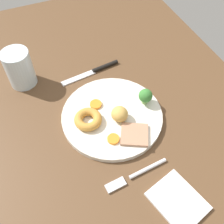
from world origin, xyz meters
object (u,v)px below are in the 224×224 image
at_px(carrot_coin_back, 113,139).
at_px(knife, 95,70).
at_px(water_glass, 19,68).
at_px(folded_napkin, 178,201).
at_px(fork, 135,175).
at_px(dinner_plate, 112,116).
at_px(broccoli_floret, 145,96).
at_px(carrot_coin_front, 96,104).
at_px(roast_potato_left, 120,114).
at_px(yorkshire_pudding, 88,119).
at_px(meat_slice_main, 134,134).

relative_size(carrot_coin_back, knife, 0.16).
height_order(knife, water_glass, water_glass).
height_order(knife, folded_napkin, knife).
xyz_separation_m(fork, water_glass, (0.39, 0.17, 0.05)).
bearing_deg(dinner_plate, broccoli_floret, -88.01).
bearing_deg(folded_napkin, knife, 2.82).
height_order(carrot_coin_front, folded_napkin, carrot_coin_front).
distance_m(roast_potato_left, broccoli_floret, 0.09).
xyz_separation_m(carrot_coin_back, water_glass, (0.29, 0.16, 0.04)).
relative_size(yorkshire_pudding, carrot_coin_back, 2.35).
xyz_separation_m(broccoli_floret, knife, (0.17, 0.07, -0.04)).
xyz_separation_m(water_glass, folded_napkin, (-0.47, -0.23, -0.05)).
bearing_deg(roast_potato_left, broccoli_floret, -74.78).
relative_size(roast_potato_left, carrot_coin_front, 1.40).
bearing_deg(dinner_plate, carrot_coin_front, 31.63).
relative_size(roast_potato_left, water_glass, 0.41).
bearing_deg(dinner_plate, roast_potato_left, -147.04).
bearing_deg(yorkshire_pudding, roast_potato_left, -105.24).
relative_size(meat_slice_main, knife, 0.35).
bearing_deg(dinner_plate, folded_napkin, -170.68).
xyz_separation_m(yorkshire_pudding, broccoli_floret, (0.00, -0.16, 0.02)).
height_order(roast_potato_left, fork, roast_potato_left).
xyz_separation_m(carrot_coin_front, folded_napkin, (-0.30, -0.07, -0.01)).
xyz_separation_m(meat_slice_main, knife, (0.26, 0.00, -0.01)).
relative_size(carrot_coin_front, folded_napkin, 0.28).
bearing_deg(folded_napkin, fork, 33.58).
xyz_separation_m(carrot_coin_front, water_glass, (0.17, 0.16, 0.04)).
bearing_deg(fork, meat_slice_main, -119.48).
bearing_deg(folded_napkin, dinner_plate, 9.32).
height_order(fork, knife, knife).
xyz_separation_m(meat_slice_main, broccoli_floret, (0.08, -0.07, 0.02)).
xyz_separation_m(roast_potato_left, carrot_coin_front, (0.06, 0.04, -0.02)).
relative_size(broccoli_floret, folded_napkin, 0.41).
distance_m(broccoli_floret, fork, 0.21).
bearing_deg(fork, folded_napkin, 118.81).
relative_size(dinner_plate, folded_napkin, 2.36).
xyz_separation_m(roast_potato_left, broccoli_floret, (0.02, -0.08, 0.01)).
height_order(carrot_coin_back, fork, carrot_coin_back).
relative_size(roast_potato_left, carrot_coin_back, 1.47).
xyz_separation_m(yorkshire_pudding, water_glass, (0.22, 0.12, 0.03)).
distance_m(meat_slice_main, water_glass, 0.37).
relative_size(roast_potato_left, fork, 0.28).
relative_size(yorkshire_pudding, folded_napkin, 0.63).
height_order(carrot_coin_back, knife, carrot_coin_back).
relative_size(carrot_coin_back, folded_napkin, 0.27).
xyz_separation_m(dinner_plate, water_glass, (0.22, 0.19, 0.05)).
bearing_deg(carrot_coin_front, broccoli_floret, -108.63).
xyz_separation_m(dinner_plate, fork, (-0.17, 0.02, -0.00)).
xyz_separation_m(roast_potato_left, folded_napkin, (-0.24, -0.03, -0.03)).
bearing_deg(folded_napkin, broccoli_floret, -11.64).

